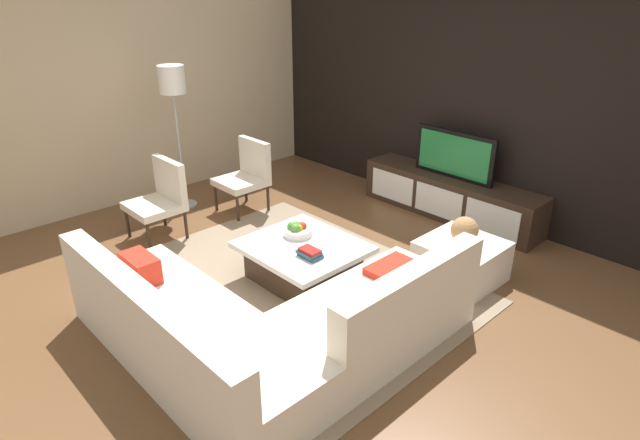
{
  "coord_description": "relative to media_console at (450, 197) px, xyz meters",
  "views": [
    {
      "loc": [
        3.21,
        -2.83,
        2.66
      ],
      "look_at": [
        -0.15,
        0.37,
        0.53
      ],
      "focal_mm": 29.76,
      "sensor_mm": 36.0,
      "label": 1
    }
  ],
  "objects": [
    {
      "name": "area_rug",
      "position": [
        -0.1,
        -2.4,
        -0.24
      ],
      "size": [
        3.21,
        2.39,
        0.01
      ],
      "primitive_type": "cube",
      "color": "gray",
      "rests_on": "ground"
    },
    {
      "name": "ottoman",
      "position": [
        0.93,
        -1.2,
        -0.05
      ],
      "size": [
        0.7,
        0.7,
        0.4
      ],
      "primitive_type": "cube",
      "color": "beige",
      "rests_on": "ground"
    },
    {
      "name": "book_stack",
      "position": [
        0.12,
        -2.41,
        0.17
      ],
      "size": [
        0.22,
        0.15,
        0.08
      ],
      "color": "#2D516B",
      "rests_on": "coffee_table"
    },
    {
      "name": "feature_wall_back",
      "position": [
        0.0,
        0.3,
        1.15
      ],
      "size": [
        6.4,
        0.12,
        2.8
      ],
      "primitive_type": "cube",
      "color": "black",
      "rests_on": "ground"
    },
    {
      "name": "sectional_couch",
      "position": [
        0.52,
        -3.25,
        0.02
      ],
      "size": [
        2.39,
        2.41,
        0.78
      ],
      "color": "beige",
      "rests_on": "ground"
    },
    {
      "name": "media_console",
      "position": [
        0.0,
        0.0,
        0.0
      ],
      "size": [
        2.27,
        0.49,
        0.5
      ],
      "color": "#332319",
      "rests_on": "ground"
    },
    {
      "name": "accent_chair_far",
      "position": [
        -1.87,
        -1.63,
        0.24
      ],
      "size": [
        0.54,
        0.54,
        0.87
      ],
      "rotation": [
        0.0,
        0.0,
        -0.12
      ],
      "color": "#332319",
      "rests_on": "ground"
    },
    {
      "name": "floor_lamp",
      "position": [
        -2.51,
        -2.16,
        1.22
      ],
      "size": [
        0.31,
        0.31,
        1.75
      ],
      "color": "#A5A5AA",
      "rests_on": "ground"
    },
    {
      "name": "ground_plane",
      "position": [
        0.0,
        -2.4,
        -0.25
      ],
      "size": [
        14.0,
        14.0,
        0.0
      ],
      "primitive_type": "plane",
      "color": "brown"
    },
    {
      "name": "coffee_table",
      "position": [
        -0.1,
        -2.3,
        -0.05
      ],
      "size": [
        1.07,
        0.96,
        0.38
      ],
      "color": "#332319",
      "rests_on": "ground"
    },
    {
      "name": "television",
      "position": [
        0.0,
        0.0,
        0.53
      ],
      "size": [
        1.04,
        0.06,
        0.56
      ],
      "color": "black",
      "rests_on": "media_console"
    },
    {
      "name": "decorative_ball",
      "position": [
        0.93,
        -1.2,
        0.28
      ],
      "size": [
        0.26,
        0.26,
        0.26
      ],
      "primitive_type": "sphere",
      "color": "#AD8451",
      "rests_on": "ottoman"
    },
    {
      "name": "accent_chair_near",
      "position": [
        -1.9,
        -2.77,
        0.24
      ],
      "size": [
        0.57,
        0.52,
        0.87
      ],
      "rotation": [
        0.0,
        0.0,
        -0.19
      ],
      "color": "#332319",
      "rests_on": "ground"
    },
    {
      "name": "fruit_bowl",
      "position": [
        -0.28,
        -2.2,
        0.19
      ],
      "size": [
        0.28,
        0.28,
        0.14
      ],
      "color": "silver",
      "rests_on": "coffee_table"
    },
    {
      "name": "side_wall_left",
      "position": [
        -3.2,
        -2.2,
        1.15
      ],
      "size": [
        0.12,
        5.2,
        2.8
      ],
      "primitive_type": "cube",
      "color": "#C6B28E",
      "rests_on": "ground"
    }
  ]
}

